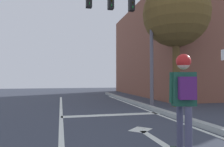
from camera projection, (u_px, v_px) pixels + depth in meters
The scene contains 10 objects.
lane_line_center at pixel (61, 133), 5.15m from camera, with size 0.12×20.00×0.01m, color silver.
lane_line_curbside at pixel (188, 125), 5.95m from camera, with size 0.12×20.00×0.01m, color silver.
stop_bar at pixel (112, 115), 7.66m from camera, with size 3.58×0.40×0.01m, color silver.
lane_arrow_stem at pixel (155, 139), 4.63m from camera, with size 0.16×1.40×0.01m, color silver.
lane_arrow_head at pixel (141, 130), 5.46m from camera, with size 0.56×0.44×0.01m, color silver.
curb_strip at pixel (196, 123), 6.01m from camera, with size 0.24×24.00×0.14m, color #989E9C.
skater at pixel (184, 91), 3.48m from camera, with size 0.45×0.61×1.63m.
traffic_signal_mast at pixel (128, 21), 9.46m from camera, with size 3.88×0.34×5.32m.
roadside_tree at pixel (176, 14), 10.00m from camera, with size 3.09×3.09×5.88m.
building_block at pixel (186, 52), 17.60m from camera, with size 8.89×11.70×6.99m, color brown.
Camera 1 is at (-0.39, 0.68, 1.31)m, focal length 34.36 mm.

